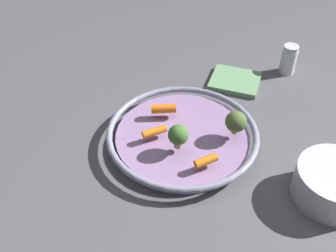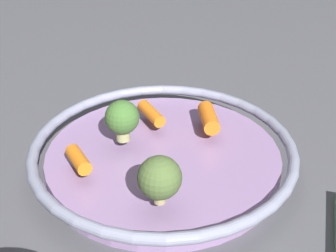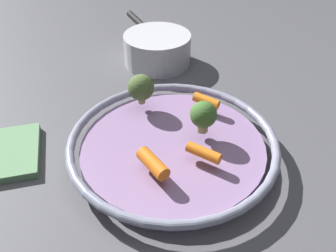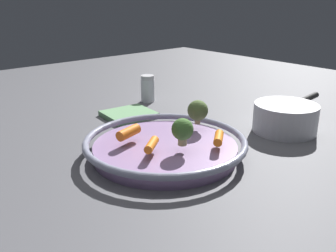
{
  "view_description": "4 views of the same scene",
  "coord_description": "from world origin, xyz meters",
  "px_view_note": "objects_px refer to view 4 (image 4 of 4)",
  "views": [
    {
      "loc": [
        0.64,
        0.11,
        0.63
      ],
      "look_at": [
        0.02,
        -0.03,
        0.07
      ],
      "focal_mm": 42.28,
      "sensor_mm": 36.0,
      "label": 1
    },
    {
      "loc": [
        -0.09,
        0.51,
        0.38
      ],
      "look_at": [
        -0.0,
        -0.02,
        0.06
      ],
      "focal_mm": 52.07,
      "sensor_mm": 36.0,
      "label": 2
    },
    {
      "loc": [
        -0.16,
        -0.42,
        0.42
      ],
      "look_at": [
        -0.01,
        -0.0,
        0.07
      ],
      "focal_mm": 38.7,
      "sensor_mm": 36.0,
      "label": 3
    },
    {
      "loc": [
        0.55,
        -0.48,
        0.33
      ],
      "look_at": [
        0.02,
        -0.01,
        0.07
      ],
      "focal_mm": 40.37,
      "sensor_mm": 36.0,
      "label": 4
    }
  ],
  "objects_px": {
    "saucepan": "(286,117)",
    "dish_towel": "(129,114)",
    "baby_carrot_center": "(219,138)",
    "baby_carrot_near_rim": "(129,132)",
    "serving_bowl": "(165,146)",
    "baby_carrot_right": "(152,145)",
    "broccoli_floret_mid": "(198,111)",
    "salt_shaker": "(148,89)",
    "broccoli_floret_small": "(182,130)"
  },
  "relations": [
    {
      "from": "saucepan",
      "to": "dish_towel",
      "type": "xyz_separation_m",
      "value": [
        -0.35,
        -0.22,
        -0.03
      ]
    },
    {
      "from": "baby_carrot_center",
      "to": "baby_carrot_near_rim",
      "type": "relative_size",
      "value": 0.84
    },
    {
      "from": "serving_bowl",
      "to": "baby_carrot_near_rim",
      "type": "xyz_separation_m",
      "value": [
        -0.05,
        -0.06,
        0.03
      ]
    },
    {
      "from": "serving_bowl",
      "to": "baby_carrot_right",
      "type": "relative_size",
      "value": 6.34
    },
    {
      "from": "baby_carrot_right",
      "to": "dish_towel",
      "type": "relative_size",
      "value": 0.42
    },
    {
      "from": "baby_carrot_right",
      "to": "baby_carrot_center",
      "type": "bearing_deg",
      "value": 63.16
    },
    {
      "from": "dish_towel",
      "to": "broccoli_floret_mid",
      "type": "bearing_deg",
      "value": 4.02
    },
    {
      "from": "salt_shaker",
      "to": "broccoli_floret_small",
      "type": "bearing_deg",
      "value": -29.97
    },
    {
      "from": "serving_bowl",
      "to": "salt_shaker",
      "type": "relative_size",
      "value": 4.12
    },
    {
      "from": "broccoli_floret_mid",
      "to": "dish_towel",
      "type": "height_order",
      "value": "broccoli_floret_mid"
    },
    {
      "from": "baby_carrot_near_rim",
      "to": "broccoli_floret_mid",
      "type": "xyz_separation_m",
      "value": [
        0.03,
        0.17,
        0.02
      ]
    },
    {
      "from": "broccoli_floret_small",
      "to": "saucepan",
      "type": "relative_size",
      "value": 0.22
    },
    {
      "from": "broccoli_floret_mid",
      "to": "saucepan",
      "type": "height_order",
      "value": "broccoli_floret_mid"
    },
    {
      "from": "baby_carrot_center",
      "to": "salt_shaker",
      "type": "xyz_separation_m",
      "value": [
        -0.44,
        0.17,
        -0.01
      ]
    },
    {
      "from": "baby_carrot_center",
      "to": "broccoli_floret_small",
      "type": "distance_m",
      "value": 0.08
    },
    {
      "from": "broccoli_floret_mid",
      "to": "baby_carrot_right",
      "type": "bearing_deg",
      "value": -75.51
    },
    {
      "from": "baby_carrot_right",
      "to": "serving_bowl",
      "type": "bearing_deg",
      "value": 114.98
    },
    {
      "from": "broccoli_floret_small",
      "to": "saucepan",
      "type": "bearing_deg",
      "value": 84.36
    },
    {
      "from": "broccoli_floret_mid",
      "to": "broccoli_floret_small",
      "type": "xyz_separation_m",
      "value": [
        0.07,
        -0.11,
        0.0
      ]
    },
    {
      "from": "serving_bowl",
      "to": "dish_towel",
      "type": "distance_m",
      "value": 0.28
    },
    {
      "from": "broccoli_floret_mid",
      "to": "broccoli_floret_small",
      "type": "distance_m",
      "value": 0.13
    },
    {
      "from": "baby_carrot_right",
      "to": "baby_carrot_center",
      "type": "xyz_separation_m",
      "value": [
        0.06,
        0.12,
        0.0
      ]
    },
    {
      "from": "baby_carrot_near_rim",
      "to": "salt_shaker",
      "type": "distance_m",
      "value": 0.42
    },
    {
      "from": "baby_carrot_near_rim",
      "to": "broccoli_floret_mid",
      "type": "bearing_deg",
      "value": 78.29
    },
    {
      "from": "baby_carrot_center",
      "to": "baby_carrot_near_rim",
      "type": "bearing_deg",
      "value": -139.58
    },
    {
      "from": "saucepan",
      "to": "dish_towel",
      "type": "relative_size",
      "value": 1.96
    },
    {
      "from": "saucepan",
      "to": "broccoli_floret_mid",
      "type": "bearing_deg",
      "value": -116.08
    },
    {
      "from": "baby_carrot_near_rim",
      "to": "broccoli_floret_small",
      "type": "height_order",
      "value": "broccoli_floret_small"
    },
    {
      "from": "baby_carrot_right",
      "to": "broccoli_floret_small",
      "type": "distance_m",
      "value": 0.07
    },
    {
      "from": "baby_carrot_center",
      "to": "broccoli_floret_mid",
      "type": "xyz_separation_m",
      "value": [
        -0.11,
        0.05,
        0.02
      ]
    },
    {
      "from": "broccoli_floret_small",
      "to": "baby_carrot_center",
      "type": "bearing_deg",
      "value": 60.25
    },
    {
      "from": "broccoli_floret_small",
      "to": "salt_shaker",
      "type": "relative_size",
      "value": 0.66
    },
    {
      "from": "baby_carrot_near_rim",
      "to": "saucepan",
      "type": "bearing_deg",
      "value": 70.08
    },
    {
      "from": "broccoli_floret_mid",
      "to": "serving_bowl",
      "type": "bearing_deg",
      "value": -81.35
    },
    {
      "from": "saucepan",
      "to": "serving_bowl",
      "type": "bearing_deg",
      "value": -104.67
    },
    {
      "from": "baby_carrot_right",
      "to": "saucepan",
      "type": "relative_size",
      "value": 0.21
    },
    {
      "from": "serving_bowl",
      "to": "saucepan",
      "type": "relative_size",
      "value": 1.36
    },
    {
      "from": "baby_carrot_right",
      "to": "baby_carrot_near_rim",
      "type": "distance_m",
      "value": 0.08
    },
    {
      "from": "saucepan",
      "to": "dish_towel",
      "type": "bearing_deg",
      "value": -147.33
    },
    {
      "from": "baby_carrot_right",
      "to": "baby_carrot_center",
      "type": "height_order",
      "value": "baby_carrot_center"
    },
    {
      "from": "baby_carrot_near_rim",
      "to": "broccoli_floret_mid",
      "type": "relative_size",
      "value": 1.02
    },
    {
      "from": "salt_shaker",
      "to": "dish_towel",
      "type": "distance_m",
      "value": 0.17
    },
    {
      "from": "broccoli_floret_small",
      "to": "serving_bowl",
      "type": "bearing_deg",
      "value": 179.75
    },
    {
      "from": "saucepan",
      "to": "baby_carrot_center",
      "type": "bearing_deg",
      "value": -88.69
    },
    {
      "from": "salt_shaker",
      "to": "baby_carrot_near_rim",
      "type": "bearing_deg",
      "value": -43.88
    },
    {
      "from": "broccoli_floret_mid",
      "to": "baby_carrot_center",
      "type": "bearing_deg",
      "value": -24.3
    },
    {
      "from": "baby_carrot_near_rim",
      "to": "broccoli_floret_small",
      "type": "xyz_separation_m",
      "value": [
        0.1,
        0.06,
        0.02
      ]
    },
    {
      "from": "serving_bowl",
      "to": "broccoli_floret_small",
      "type": "bearing_deg",
      "value": -0.25
    },
    {
      "from": "salt_shaker",
      "to": "baby_carrot_center",
      "type": "bearing_deg",
      "value": -20.79
    },
    {
      "from": "baby_carrot_near_rim",
      "to": "saucepan",
      "type": "xyz_separation_m",
      "value": [
        0.14,
        0.38,
        -0.02
      ]
    }
  ]
}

